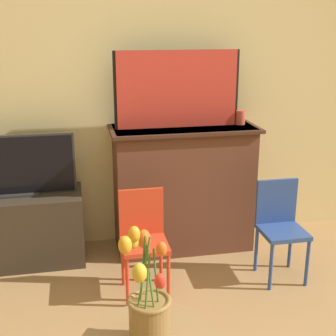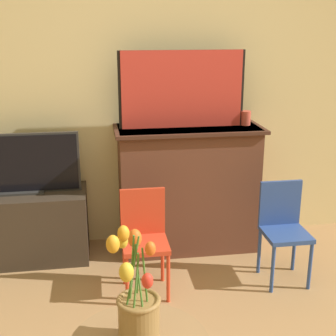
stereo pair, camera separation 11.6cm
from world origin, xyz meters
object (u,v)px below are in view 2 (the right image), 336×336
object	(u,v)px
painting	(182,89)
chair_red	(144,235)
tv_monitor	(18,165)
chair_blue	(283,225)
vase_tulips	(138,309)

from	to	relation	value
painting	chair_red	xyz separation A→B (m)	(-0.35, -0.58, -0.85)
tv_monitor	chair_blue	distance (m)	1.90
vase_tulips	painting	bearing A→B (deg)	73.84
painting	vase_tulips	bearing A→B (deg)	-106.16
chair_blue	painting	bearing A→B (deg)	136.04
painting	tv_monitor	distance (m)	1.29
painting	tv_monitor	xyz separation A→B (m)	(-1.18, -0.02, -0.51)
painting	tv_monitor	world-z (taller)	painting
tv_monitor	vase_tulips	xyz separation A→B (m)	(0.69, -1.67, -0.14)
chair_red	vase_tulips	bearing A→B (deg)	-97.28
chair_red	chair_blue	world-z (taller)	same
painting	chair_red	bearing A→B (deg)	-120.91
tv_monitor	chair_red	bearing A→B (deg)	-33.95
chair_blue	vase_tulips	world-z (taller)	vase_tulips
painting	vase_tulips	xyz separation A→B (m)	(-0.49, -1.69, -0.65)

